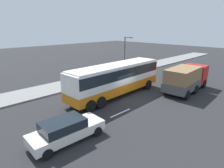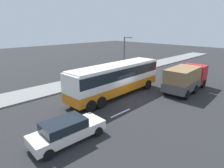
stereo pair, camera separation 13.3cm
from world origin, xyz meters
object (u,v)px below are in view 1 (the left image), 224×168
(pedestrian_near_curb, at_px, (95,72))
(pedestrian_at_crossing, at_px, (75,74))
(car_white_minivan, at_px, (66,130))
(coach_bus, at_px, (116,77))
(cargo_truck, at_px, (186,78))
(street_lamp, at_px, (126,52))

(pedestrian_near_curb, height_order, pedestrian_at_crossing, pedestrian_at_crossing)
(car_white_minivan, distance_m, pedestrian_near_curb, 14.50)
(pedestrian_at_crossing, bearing_deg, coach_bus, -117.55)
(car_white_minivan, bearing_deg, cargo_truck, -1.23)
(coach_bus, distance_m, street_lamp, 9.43)
(coach_bus, bearing_deg, pedestrian_near_curb, 68.24)
(cargo_truck, height_order, pedestrian_at_crossing, cargo_truck)
(coach_bus, relative_size, car_white_minivan, 2.39)
(cargo_truck, relative_size, street_lamp, 1.29)
(car_white_minivan, height_order, street_lamp, street_lamp)
(cargo_truck, bearing_deg, coach_bus, 142.97)
(cargo_truck, distance_m, street_lamp, 10.11)
(car_white_minivan, xyz_separation_m, street_lamp, (15.84, 9.09, 2.61))
(cargo_truck, bearing_deg, car_white_minivan, 173.64)
(car_white_minivan, height_order, pedestrian_at_crossing, pedestrian_at_crossing)
(coach_bus, relative_size, pedestrian_near_curb, 6.97)
(pedestrian_near_curb, distance_m, pedestrian_at_crossing, 2.84)
(pedestrian_at_crossing, distance_m, street_lamp, 8.48)
(cargo_truck, xyz_separation_m, street_lamp, (0.92, 9.90, 1.86))
(coach_bus, height_order, pedestrian_near_curb, coach_bus)
(cargo_truck, bearing_deg, street_lamp, 81.40)
(coach_bus, bearing_deg, cargo_truck, -35.37)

